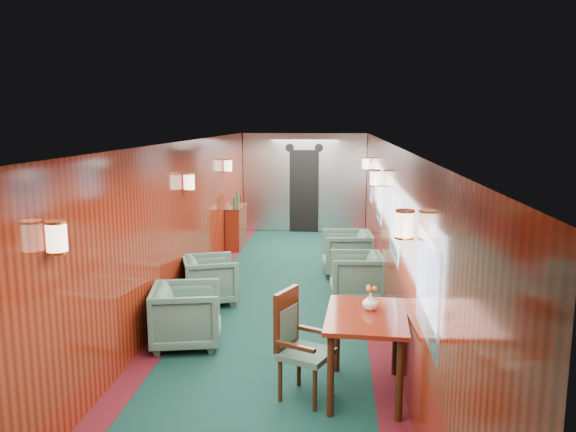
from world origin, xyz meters
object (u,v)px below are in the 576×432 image
object	(u,v)px
side_chair	(297,340)
armchair_right_far	(347,253)
dining_table	(366,327)
armchair_right_near	(356,276)
armchair_left_far	(210,280)
armchair_left_near	(187,315)
credenza	(236,226)

from	to	relation	value
side_chair	armchair_right_far	xyz separation A→B (m)	(0.56, 4.51, -0.19)
dining_table	armchair_right_far	bearing A→B (deg)	95.00
dining_table	armchair_right_near	distance (m)	3.05
armchair_left_far	armchair_right_near	distance (m)	2.21
side_chair	armchair_left_near	world-z (taller)	side_chair
credenza	armchair_left_near	bearing A→B (deg)	-86.26
side_chair	armchair_left_near	size ratio (longest dim) A/B	1.31
credenza	armchair_right_far	world-z (taller)	credenza
side_chair	armchair_left_near	distance (m)	1.84
dining_table	armchair_left_near	distance (m)	2.37
credenza	armchair_left_far	world-z (taller)	credenza
dining_table	credenza	world-z (taller)	credenza
dining_table	armchair_left_near	world-z (taller)	dining_table
side_chair	armchair_right_near	world-z (taller)	side_chair
side_chair	armchair_right_near	distance (m)	3.20
side_chair	armchair_right_far	distance (m)	4.55
armchair_left_near	armchair_right_far	bearing A→B (deg)	-41.35
dining_table	armchair_left_near	bearing A→B (deg)	156.73
armchair_left_far	armchair_right_near	world-z (taller)	armchair_right_near
armchair_left_far	armchair_right_near	bearing A→B (deg)	-100.21
side_chair	armchair_right_far	size ratio (longest dim) A/B	1.26
dining_table	armchair_right_far	xyz separation A→B (m)	(-0.12, 4.42, -0.31)
armchair_right_near	side_chair	bearing A→B (deg)	-15.49
armchair_left_near	armchair_right_far	world-z (taller)	armchair_right_far
armchair_right_far	credenza	bearing A→B (deg)	-134.90
credenza	armchair_right_far	distance (m)	3.02
armchair_left_near	side_chair	bearing A→B (deg)	-139.74
armchair_left_near	armchair_left_far	bearing A→B (deg)	-8.06
dining_table	side_chair	xyz separation A→B (m)	(-0.67, -0.09, -0.12)
armchair_left_far	dining_table	bearing A→B (deg)	-160.31
dining_table	armchair_right_near	xyz separation A→B (m)	(0.00, 3.03, -0.34)
dining_table	side_chair	size ratio (longest dim) A/B	1.08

